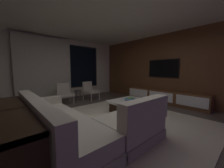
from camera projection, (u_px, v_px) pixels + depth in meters
name	position (u px, v px, depth m)	size (l,w,h in m)	color
floor	(112.00, 123.00, 3.16)	(9.20, 9.20, 0.00)	#564C44
back_wall_with_window	(56.00, 69.00, 5.66)	(6.60, 0.30, 2.70)	beige
media_wall	(170.00, 68.00, 5.04)	(0.12, 7.80, 2.70)	brown
ceiling	(112.00, 6.00, 2.87)	(8.20, 8.20, 0.00)	beige
area_rug	(125.00, 120.00, 3.31)	(3.20, 3.80, 0.01)	beige
sectional_couch	(77.00, 125.00, 2.31)	(1.98, 2.50, 0.82)	#A49C8C
coffee_table	(133.00, 106.00, 3.88)	(1.16, 1.16, 0.36)	black
book_stack_on_coffee_table	(130.00, 99.00, 3.91)	(0.29, 0.24, 0.09)	brown
accent_chair_near_window	(90.00, 90.00, 5.61)	(0.64, 0.65, 0.78)	#B2ADA0
accent_chair_by_curtain	(64.00, 92.00, 4.93)	(0.59, 0.61, 0.78)	#B2ADA0
side_stool	(78.00, 92.00, 5.28)	(0.32, 0.32, 0.46)	#333338
media_console	(164.00, 97.00, 5.00)	(0.46, 3.10, 0.52)	brown
mounted_tv	(163.00, 68.00, 5.15)	(0.05, 1.22, 0.70)	black
console_table_behind_couch	(12.00, 132.00, 1.79)	(0.40, 2.10, 0.74)	black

